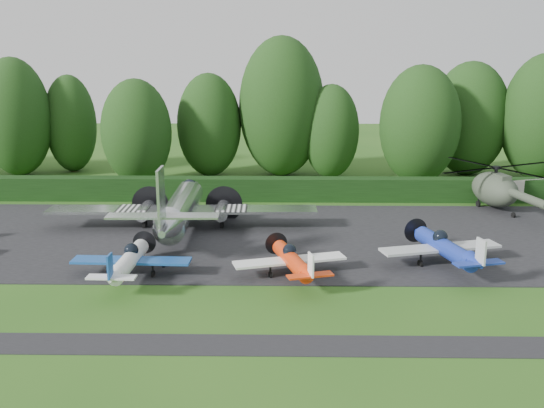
{
  "coord_description": "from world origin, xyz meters",
  "views": [
    {
      "loc": [
        4.85,
        -30.26,
        12.49
      ],
      "look_at": [
        4.2,
        9.67,
        2.5
      ],
      "focal_mm": 40.0,
      "sensor_mm": 36.0,
      "label": 1
    }
  ],
  "objects_px": {
    "light_plane_white": "(129,260)",
    "helicopter": "(495,186)",
    "sign_board": "(528,187)",
    "transport_plane": "(180,209)",
    "light_plane_blue": "(445,247)",
    "light_plane_orange": "(292,260)"
  },
  "relations": [
    {
      "from": "light_plane_white",
      "to": "helicopter",
      "type": "height_order",
      "value": "helicopter"
    },
    {
      "from": "sign_board",
      "to": "transport_plane",
      "type": "bearing_deg",
      "value": -142.79
    },
    {
      "from": "sign_board",
      "to": "light_plane_blue",
      "type": "bearing_deg",
      "value": -106.11
    },
    {
      "from": "light_plane_orange",
      "to": "sign_board",
      "type": "distance_m",
      "value": 27.19
    },
    {
      "from": "helicopter",
      "to": "sign_board",
      "type": "bearing_deg",
      "value": 42.4
    },
    {
      "from": "sign_board",
      "to": "light_plane_orange",
      "type": "bearing_deg",
      "value": -119.65
    },
    {
      "from": "transport_plane",
      "to": "light_plane_white",
      "type": "xyz_separation_m",
      "value": [
        -1.43,
        -8.98,
        -0.66
      ]
    },
    {
      "from": "light_plane_orange",
      "to": "sign_board",
      "type": "xyz_separation_m",
      "value": [
        20.35,
        18.03,
        0.33
      ]
    },
    {
      "from": "light_plane_orange",
      "to": "helicopter",
      "type": "distance_m",
      "value": 23.18
    },
    {
      "from": "light_plane_blue",
      "to": "light_plane_orange",
      "type": "bearing_deg",
      "value": -152.97
    },
    {
      "from": "transport_plane",
      "to": "light_plane_orange",
      "type": "distance_m",
      "value": 11.68
    },
    {
      "from": "light_plane_white",
      "to": "light_plane_blue",
      "type": "distance_m",
      "value": 18.54
    },
    {
      "from": "helicopter",
      "to": "light_plane_white",
      "type": "bearing_deg",
      "value": -136.2
    },
    {
      "from": "light_plane_blue",
      "to": "helicopter",
      "type": "distance_m",
      "value": 15.92
    },
    {
      "from": "transport_plane",
      "to": "light_plane_blue",
      "type": "height_order",
      "value": "transport_plane"
    },
    {
      "from": "light_plane_white",
      "to": "light_plane_orange",
      "type": "distance_m",
      "value": 9.25
    },
    {
      "from": "light_plane_orange",
      "to": "sign_board",
      "type": "height_order",
      "value": "light_plane_orange"
    },
    {
      "from": "light_plane_white",
      "to": "helicopter",
      "type": "xyz_separation_m",
      "value": [
        26.05,
        16.25,
        0.82
      ]
    },
    {
      "from": "light_plane_orange",
      "to": "light_plane_blue",
      "type": "xyz_separation_m",
      "value": [
        9.16,
        1.99,
        0.15
      ]
    },
    {
      "from": "light_plane_orange",
      "to": "helicopter",
      "type": "height_order",
      "value": "helicopter"
    },
    {
      "from": "transport_plane",
      "to": "helicopter",
      "type": "xyz_separation_m",
      "value": [
        24.62,
        7.28,
        0.17
      ]
    },
    {
      "from": "transport_plane",
      "to": "sign_board",
      "type": "bearing_deg",
      "value": 19.59
    }
  ]
}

